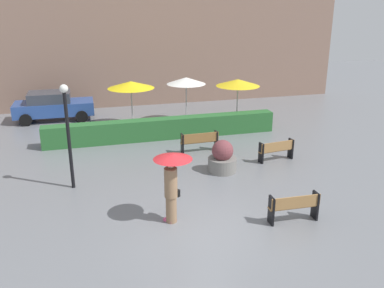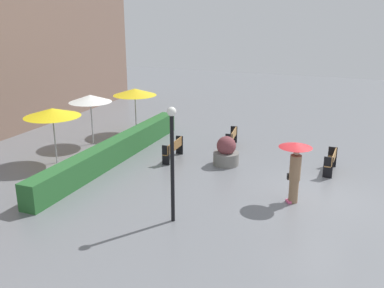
{
  "view_description": "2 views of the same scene",
  "coord_description": "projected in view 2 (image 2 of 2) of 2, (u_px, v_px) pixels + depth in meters",
  "views": [
    {
      "loc": [
        -2.98,
        -10.2,
        6.16
      ],
      "look_at": [
        1.16,
        4.65,
        0.91
      ],
      "focal_mm": 38.94,
      "sensor_mm": 36.0,
      "label": 1
    },
    {
      "loc": [
        -14.47,
        -1.26,
        6.32
      ],
      "look_at": [
        0.33,
        4.63,
        1.34
      ],
      "focal_mm": 40.11,
      "sensor_mm": 36.0,
      "label": 2
    }
  ],
  "objects": [
    {
      "name": "hedge_strip",
      "position": [
        116.0,
        150.0,
        18.68
      ],
      "size": [
        11.03,
        0.7,
        0.98
      ],
      "primitive_type": "cube",
      "color": "#28602D",
      "rests_on": "ground"
    },
    {
      "name": "patio_umbrella_yellow",
      "position": [
        52.0,
        113.0,
        17.93
      ],
      "size": [
        2.36,
        2.36,
        2.41
      ],
      "color": "silver",
      "rests_on": "ground"
    },
    {
      "name": "bench_back_row",
      "position": [
        174.0,
        148.0,
        18.87
      ],
      "size": [
        1.67,
        0.36,
        0.86
      ],
      "color": "olive",
      "rests_on": "ground"
    },
    {
      "name": "planter_pot",
      "position": [
        226.0,
        153.0,
        18.22
      ],
      "size": [
        1.09,
        1.09,
        1.25
      ],
      "color": "slate",
      "rests_on": "ground"
    },
    {
      "name": "ground_plane",
      "position": [
        310.0,
        197.0,
        15.17
      ],
      "size": [
        60.0,
        60.0,
        0.0
      ],
      "primitive_type": "plane",
      "color": "slate"
    },
    {
      "name": "lamp_post",
      "position": [
        172.0,
        153.0,
        12.8
      ],
      "size": [
        0.28,
        0.28,
        3.65
      ],
      "color": "black",
      "rests_on": "ground"
    },
    {
      "name": "patio_umbrella_white",
      "position": [
        90.0,
        99.0,
        20.54
      ],
      "size": [
        2.05,
        2.05,
        2.46
      ],
      "color": "silver",
      "rests_on": "ground"
    },
    {
      "name": "pedestrian_with_umbrella",
      "position": [
        295.0,
        162.0,
        14.4
      ],
      "size": [
        1.13,
        1.13,
        2.11
      ],
      "color": "#8C6B4C",
      "rests_on": "ground"
    },
    {
      "name": "bench_near_right",
      "position": [
        331.0,
        160.0,
        17.38
      ],
      "size": [
        1.54,
        0.41,
        0.86
      ],
      "color": "#9E7242",
      "rests_on": "ground"
    },
    {
      "name": "patio_umbrella_yellow_far",
      "position": [
        135.0,
        92.0,
        22.39
      ],
      "size": [
        2.27,
        2.27,
        2.42
      ],
      "color": "silver",
      "rests_on": "ground"
    },
    {
      "name": "bench_far_right",
      "position": [
        232.0,
        137.0,
        20.63
      ],
      "size": [
        1.56,
        0.51,
        0.84
      ],
      "color": "#9E7242",
      "rests_on": "ground"
    }
  ]
}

